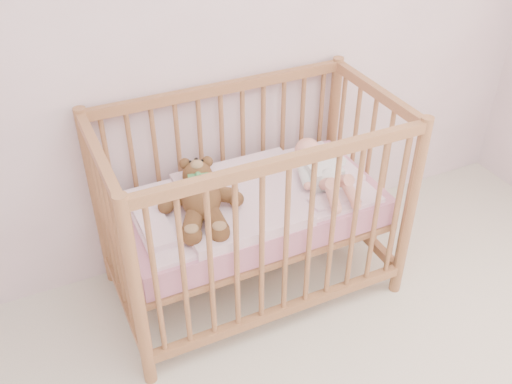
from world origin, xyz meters
TOP-DOWN VIEW (x-y plane):
  - wall_back at (0.00, 2.00)m, footprint 4.00×0.02m
  - crib at (0.10, 1.60)m, footprint 1.36×0.76m
  - mattress at (0.10, 1.60)m, footprint 1.22×0.62m
  - blanket at (0.10, 1.60)m, footprint 1.10×0.58m
  - baby at (0.46, 1.58)m, footprint 0.34×0.60m
  - teddy_bear at (-0.15, 1.58)m, footprint 0.53×0.65m

SIDE VIEW (x-z plane):
  - mattress at x=0.10m, z-range 0.42..0.55m
  - crib at x=0.10m, z-range 0.00..1.00m
  - blanket at x=0.10m, z-range 0.53..0.59m
  - baby at x=0.46m, z-range 0.57..0.70m
  - teddy_bear at x=-0.15m, z-range 0.57..0.72m
  - wall_back at x=0.00m, z-range 0.00..2.70m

